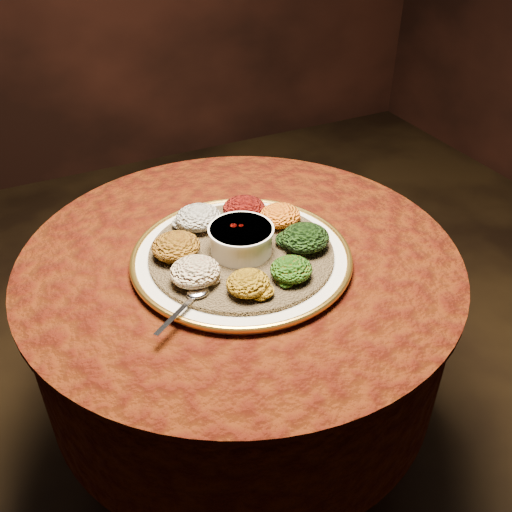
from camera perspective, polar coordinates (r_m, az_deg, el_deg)
name	(u,v)px	position (r m, az deg, el deg)	size (l,w,h in m)	color
table	(241,316)	(1.35, -1.50, -6.00)	(0.96, 0.96, 0.73)	black
platter	(241,257)	(1.21, -1.46, -0.10)	(0.58, 0.58, 0.02)	silver
injera	(241,253)	(1.20, -1.47, 0.31)	(0.39, 0.39, 0.01)	olive
stew_bowl	(241,238)	(1.18, -1.50, 1.82)	(0.14, 0.14, 0.06)	white
spoon	(195,296)	(1.08, -6.16, -3.98)	(0.13, 0.10, 0.01)	silver
portion_ayib	(198,217)	(1.27, -5.79, 3.86)	(0.10, 0.10, 0.05)	beige
portion_kitfo	(244,208)	(1.30, -1.21, 4.80)	(0.10, 0.09, 0.05)	black
portion_tikil	(280,216)	(1.28, 2.41, 4.06)	(0.09, 0.09, 0.04)	#BF870F
portion_gomen	(305,238)	(1.20, 4.94, 1.83)	(0.10, 0.10, 0.05)	black
portion_mixveg	(291,269)	(1.12, 3.54, -1.34)	(0.08, 0.08, 0.04)	#954009
portion_kik	(248,283)	(1.08, -0.81, -2.73)	(0.08, 0.08, 0.04)	#9E720E
portion_timatim	(195,272)	(1.11, -6.11, -1.57)	(0.10, 0.09, 0.05)	maroon
portion_shiro	(176,246)	(1.18, -8.00, 0.96)	(0.10, 0.10, 0.05)	brown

